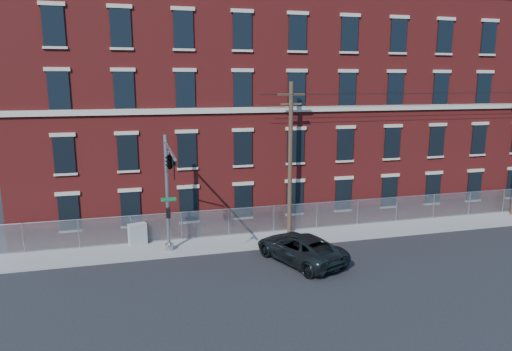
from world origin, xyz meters
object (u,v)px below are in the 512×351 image
object	(u,v)px
traffic_signal_mast	(169,172)
utility_pole_near	(290,157)
pickup_truck	(300,248)
utility_cabinet	(138,234)

from	to	relation	value
traffic_signal_mast	utility_pole_near	world-z (taller)	utility_pole_near
pickup_truck	utility_cabinet	world-z (taller)	pickup_truck
utility_pole_near	utility_cabinet	distance (m)	10.84
pickup_truck	utility_pole_near	bearing A→B (deg)	-122.61
traffic_signal_mast	pickup_truck	world-z (taller)	traffic_signal_mast
traffic_signal_mast	utility_cabinet	xyz separation A→B (m)	(-1.83, 3.82, -4.60)
pickup_truck	utility_cabinet	bearing A→B (deg)	-50.20
utility_pole_near	pickup_truck	distance (m)	6.44
pickup_truck	utility_cabinet	xyz separation A→B (m)	(-8.95, 4.89, -0.01)
traffic_signal_mast	utility_pole_near	distance (m)	8.70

